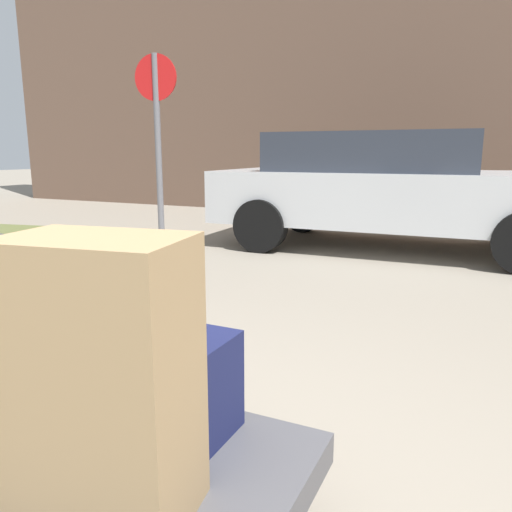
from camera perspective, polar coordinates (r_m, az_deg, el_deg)
The scene contains 6 objects.
luggage_cart at distance 1.64m, azimuth -19.82°, elevation -22.69°, with size 1.27×0.83×0.34m.
duffel_bag_navy_rear_right at distance 1.61m, azimuth -13.35°, elevation -13.70°, with size 0.57×0.31×0.31m, color #191E47.
suitcase_tan_rear_left at distance 1.21m, azimuth -17.32°, elevation -13.55°, with size 0.41×0.27×0.67m, color #9E7F56.
suitcase_olive_front_left at distance 1.88m, azimuth -23.94°, elevation -6.17°, with size 0.43×0.23×0.59m, color #4C5128.
parked_car at distance 6.38m, azimuth 15.01°, elevation 7.64°, with size 4.36×2.04×1.42m.
no_parking_sign at distance 5.80m, azimuth -11.27°, elevation 13.69°, with size 0.50×0.09×2.24m.
Camera 1 is at (1.01, -0.92, 1.18)m, focal length 34.66 mm.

